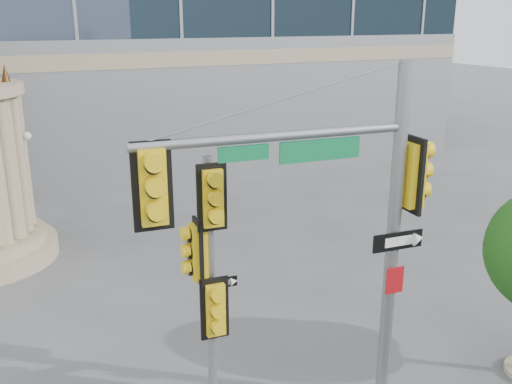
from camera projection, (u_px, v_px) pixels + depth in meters
name	position (u px, v px, depth m)	size (l,w,h in m)	color
ground	(313.00, 375.00, 11.35)	(120.00, 120.00, 0.00)	#545456
main_signal_pole	(336.00, 213.00, 9.08)	(4.79, 0.76, 6.18)	slate
secondary_signal_pole	(209.00, 266.00, 9.81)	(0.80, 0.63, 4.63)	slate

